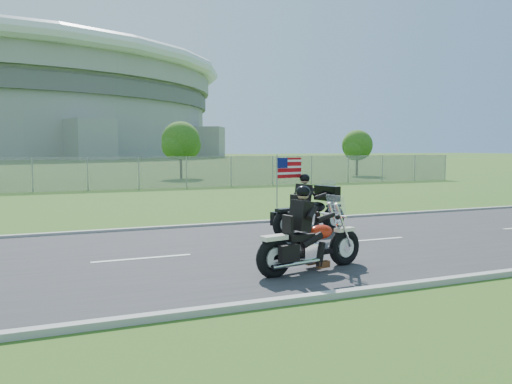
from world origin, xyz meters
name	(u,v)px	position (x,y,z in m)	size (l,w,h in m)	color
ground	(227,253)	(0.00, 0.00, 0.00)	(420.00, 420.00, 0.00)	#2A551A
road	(227,253)	(0.00, 0.00, 0.02)	(120.00, 8.00, 0.04)	#28282B
curb_north	(186,227)	(0.00, 4.05, 0.05)	(120.00, 0.18, 0.12)	#9E9B93
curb_south	(306,298)	(0.00, -4.05, 0.05)	(120.00, 0.18, 0.12)	#9E9B93
fence	(32,175)	(-5.00, 20.00, 1.00)	(60.00, 0.03, 2.00)	gray
stadium	(0,108)	(-20.00, 170.00, 15.58)	(140.40, 140.40, 29.20)	#A3A099
tree_fence_near	(181,143)	(6.04, 30.04, 2.97)	(3.52, 3.28, 4.75)	#382316
tree_fence_far	(357,147)	(22.04, 28.03, 2.64)	(3.08, 2.87, 4.20)	#382316
motorcycle_lead	(309,245)	(0.96, -2.37, 0.56)	(2.63, 1.00, 1.78)	black
motorcycle_follow	(310,214)	(2.99, 1.44, 0.61)	(2.64, 1.15, 2.23)	black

